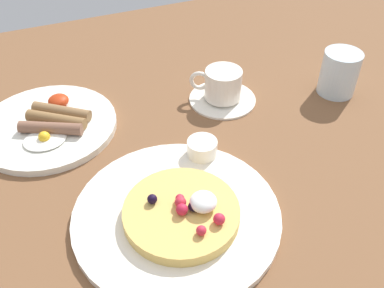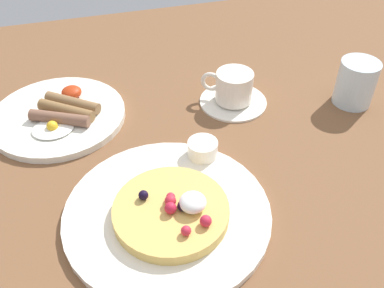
{
  "view_description": "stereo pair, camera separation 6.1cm",
  "coord_description": "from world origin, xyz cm",
  "px_view_note": "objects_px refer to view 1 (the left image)",
  "views": [
    {
      "loc": [
        -20.45,
        -45.87,
        49.16
      ],
      "look_at": [
        -0.4,
        2.1,
        4.0
      ],
      "focal_mm": 40.48,
      "sensor_mm": 36.0,
      "label": 1
    },
    {
      "loc": [
        -14.69,
        -47.89,
        49.16
      ],
      "look_at": [
        -0.4,
        2.1,
        4.0
      ],
      "focal_mm": 40.48,
      "sensor_mm": 36.0,
      "label": 2
    }
  ],
  "objects_px": {
    "coffee_saucer": "(222,98)",
    "water_glass": "(339,73)",
    "syrup_ramekin": "(202,148)",
    "coffee_cup": "(222,84)",
    "pancake_plate": "(177,215)",
    "breakfast_plate": "(48,126)"
  },
  "relations": [
    {
      "from": "coffee_saucer",
      "to": "water_glass",
      "type": "distance_m",
      "value": 0.23
    },
    {
      "from": "syrup_ramekin",
      "to": "coffee_saucer",
      "type": "distance_m",
      "value": 0.18
    },
    {
      "from": "coffee_saucer",
      "to": "coffee_cup",
      "type": "bearing_deg",
      "value": 148.33
    },
    {
      "from": "syrup_ramekin",
      "to": "coffee_saucer",
      "type": "bearing_deg",
      "value": 53.13
    },
    {
      "from": "water_glass",
      "to": "coffee_saucer",
      "type": "bearing_deg",
      "value": 164.85
    },
    {
      "from": "pancake_plate",
      "to": "water_glass",
      "type": "xyz_separation_m",
      "value": [
        0.41,
        0.18,
        0.04
      ]
    },
    {
      "from": "pancake_plate",
      "to": "coffee_saucer",
      "type": "bearing_deg",
      "value": 51.79
    },
    {
      "from": "syrup_ramekin",
      "to": "coffee_cup",
      "type": "distance_m",
      "value": 0.18
    },
    {
      "from": "syrup_ramekin",
      "to": "coffee_saucer",
      "type": "height_order",
      "value": "syrup_ramekin"
    },
    {
      "from": "syrup_ramekin",
      "to": "coffee_cup",
      "type": "height_order",
      "value": "coffee_cup"
    },
    {
      "from": "pancake_plate",
      "to": "syrup_ramekin",
      "type": "xyz_separation_m",
      "value": [
        0.08,
        0.1,
        0.02
      ]
    },
    {
      "from": "breakfast_plate",
      "to": "coffee_cup",
      "type": "xyz_separation_m",
      "value": [
        0.33,
        -0.04,
        0.03
      ]
    },
    {
      "from": "coffee_cup",
      "to": "water_glass",
      "type": "bearing_deg",
      "value": -15.28
    },
    {
      "from": "pancake_plate",
      "to": "coffee_cup",
      "type": "height_order",
      "value": "coffee_cup"
    },
    {
      "from": "syrup_ramekin",
      "to": "breakfast_plate",
      "type": "height_order",
      "value": "syrup_ramekin"
    },
    {
      "from": "coffee_saucer",
      "to": "water_glass",
      "type": "bearing_deg",
      "value": -15.15
    },
    {
      "from": "coffee_saucer",
      "to": "water_glass",
      "type": "xyz_separation_m",
      "value": [
        0.22,
        -0.06,
        0.04
      ]
    },
    {
      "from": "breakfast_plate",
      "to": "water_glass",
      "type": "height_order",
      "value": "water_glass"
    },
    {
      "from": "coffee_saucer",
      "to": "coffee_cup",
      "type": "relative_size",
      "value": 1.4
    },
    {
      "from": "pancake_plate",
      "to": "coffee_cup",
      "type": "relative_size",
      "value": 3.22
    },
    {
      "from": "syrup_ramekin",
      "to": "breakfast_plate",
      "type": "relative_size",
      "value": 0.2
    },
    {
      "from": "breakfast_plate",
      "to": "coffee_cup",
      "type": "height_order",
      "value": "coffee_cup"
    }
  ]
}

